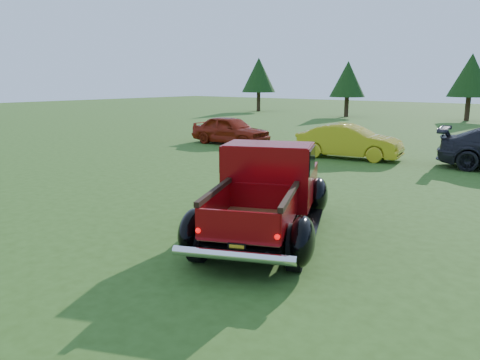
{
  "coord_description": "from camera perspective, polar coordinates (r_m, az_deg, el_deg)",
  "views": [
    {
      "loc": [
        6.04,
        -7.61,
        3.03
      ],
      "look_at": [
        -0.27,
        0.2,
        0.88
      ],
      "focal_mm": 35.0,
      "sensor_mm": 36.0,
      "label": 1
    }
  ],
  "objects": [
    {
      "name": "show_car_red",
      "position": [
        22.7,
        -1.16,
        6.12
      ],
      "size": [
        4.04,
        1.79,
        1.35
      ],
      "primitive_type": "imported",
      "rotation": [
        0.0,
        0.0,
        1.62
      ],
      "color": "maroon",
      "rests_on": "ground"
    },
    {
      "name": "show_car_yellow",
      "position": [
        18.98,
        13.14,
        4.6
      ],
      "size": [
        4.24,
        2.12,
        1.33
      ],
      "primitive_type": "imported",
      "rotation": [
        0.0,
        0.0,
        1.75
      ],
      "color": "gold",
      "rests_on": "ground"
    },
    {
      "name": "tree_mid_left",
      "position": [
        39.66,
        26.32,
        11.36
      ],
      "size": [
        3.2,
        3.2,
        5.0
      ],
      "color": "#332114",
      "rests_on": "ground"
    },
    {
      "name": "tree_far_west",
      "position": [
        46.92,
        2.3,
        12.66
      ],
      "size": [
        3.33,
        3.33,
        5.2
      ],
      "color": "#332114",
      "rests_on": "ground"
    },
    {
      "name": "ground",
      "position": [
        10.18,
        0.49,
        -5.25
      ],
      "size": [
        120.0,
        120.0,
        0.0
      ],
      "primitive_type": "plane",
      "color": "#2D4D16",
      "rests_on": "ground"
    },
    {
      "name": "pickup_truck",
      "position": [
        9.5,
        3.45,
        -1.21
      ],
      "size": [
        3.81,
        5.14,
        1.8
      ],
      "rotation": [
        0.0,
        0.0,
        0.43
      ],
      "color": "black",
      "rests_on": "ground"
    },
    {
      "name": "tree_west",
      "position": [
        40.82,
        13.0,
        11.88
      ],
      "size": [
        2.94,
        2.94,
        4.6
      ],
      "color": "#332114",
      "rests_on": "ground"
    }
  ]
}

